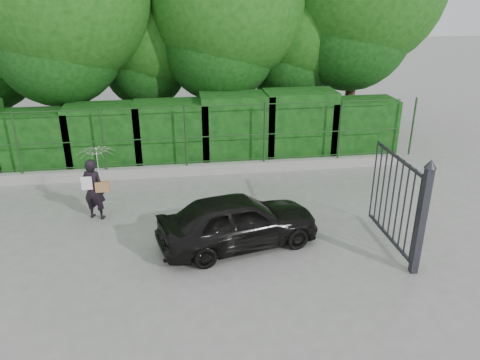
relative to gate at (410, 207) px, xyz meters
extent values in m
plane|color=gray|center=(-4.60, 0.72, -1.19)|extent=(80.00, 80.00, 0.00)
cube|color=#9E9E99|center=(-4.60, 5.22, -1.04)|extent=(14.00, 0.25, 0.30)
cylinder|color=#1B3E19|center=(-8.80, 5.22, 0.01)|extent=(0.06, 0.06, 1.80)
cylinder|color=#1B3E19|center=(-6.50, 5.22, 0.01)|extent=(0.06, 0.06, 1.80)
cylinder|color=#1B3E19|center=(-4.20, 5.22, 0.01)|extent=(0.06, 0.06, 1.80)
cylinder|color=#1B3E19|center=(-1.90, 5.22, 0.01)|extent=(0.06, 0.06, 1.80)
cylinder|color=#1B3E19|center=(0.40, 5.22, 0.01)|extent=(0.06, 0.06, 1.80)
cylinder|color=#1B3E19|center=(2.70, 5.22, 0.01)|extent=(0.06, 0.06, 1.80)
cylinder|color=#1B3E19|center=(-4.60, 5.22, -0.79)|extent=(13.60, 0.03, 0.03)
cylinder|color=#1B3E19|center=(-4.60, 5.22, -0.04)|extent=(13.60, 0.03, 0.03)
cylinder|color=#1B3E19|center=(-4.60, 5.22, 0.86)|extent=(13.60, 0.03, 0.03)
cube|color=black|center=(-8.60, 6.22, -0.28)|extent=(2.20, 1.20, 1.82)
cube|color=black|center=(-6.60, 6.22, -0.22)|extent=(2.20, 1.20, 1.94)
cube|color=black|center=(-4.60, 6.22, -0.20)|extent=(2.20, 1.20, 1.97)
cube|color=black|center=(-2.60, 6.22, -0.11)|extent=(2.20, 1.20, 2.15)
cube|color=black|center=(-0.60, 6.22, -0.10)|extent=(2.20, 1.20, 2.18)
cube|color=black|center=(1.40, 6.22, -0.26)|extent=(2.20, 1.20, 1.86)
cylinder|color=black|center=(-10.10, 8.72, 0.69)|extent=(0.36, 0.36, 3.75)
cylinder|color=black|center=(-7.60, 7.92, 1.06)|extent=(0.36, 0.36, 4.50)
cylinder|color=black|center=(-5.10, 9.22, 0.44)|extent=(0.36, 0.36, 3.25)
sphere|color=#14470F|center=(-5.10, 9.22, 2.39)|extent=(3.90, 3.90, 3.90)
cylinder|color=black|center=(-2.60, 8.22, 0.94)|extent=(0.36, 0.36, 4.25)
sphere|color=#14470F|center=(-2.60, 8.22, 3.49)|extent=(5.10, 5.10, 5.10)
cylinder|color=black|center=(-0.10, 8.92, 0.56)|extent=(0.36, 0.36, 3.50)
sphere|color=#14470F|center=(-0.10, 8.92, 2.66)|extent=(4.20, 4.20, 4.20)
cylinder|color=black|center=(1.90, 8.52, 1.19)|extent=(0.36, 0.36, 4.75)
cube|color=#26262D|center=(0.00, -0.48, -0.09)|extent=(0.14, 0.14, 2.20)
cone|color=#26262D|center=(0.00, -0.48, 1.09)|extent=(0.22, 0.22, 0.16)
cube|color=#26262D|center=(0.00, 0.67, -1.04)|extent=(0.05, 2.00, 0.06)
cube|color=#26262D|center=(0.00, 0.67, 0.76)|extent=(0.05, 2.00, 0.06)
cylinder|color=#26262D|center=(0.00, -0.28, -0.14)|extent=(0.04, 0.04, 1.90)
cylinder|color=#26262D|center=(0.00, -0.03, -0.14)|extent=(0.04, 0.04, 1.90)
cylinder|color=#26262D|center=(0.00, 0.22, -0.14)|extent=(0.04, 0.04, 1.90)
cylinder|color=#26262D|center=(0.00, 0.47, -0.14)|extent=(0.04, 0.04, 1.90)
cylinder|color=#26262D|center=(0.00, 0.72, -0.14)|extent=(0.04, 0.04, 1.90)
cylinder|color=#26262D|center=(0.00, 0.97, -0.14)|extent=(0.04, 0.04, 1.90)
cylinder|color=#26262D|center=(0.00, 1.22, -0.14)|extent=(0.04, 0.04, 1.90)
cylinder|color=#26262D|center=(0.00, 1.47, -0.14)|extent=(0.04, 0.04, 1.90)
cylinder|color=#26262D|center=(0.00, 1.72, -0.14)|extent=(0.04, 0.04, 1.90)
imported|color=black|center=(-6.46, 2.78, -0.43)|extent=(0.64, 0.54, 1.51)
imported|color=white|center=(-6.31, 2.83, 0.19)|extent=(0.88, 0.89, 0.80)
cube|color=#9F7245|center=(-6.24, 2.70, -0.35)|extent=(0.32, 0.15, 0.24)
cube|color=white|center=(-6.58, 2.66, -0.23)|extent=(0.25, 0.02, 0.32)
imported|color=black|center=(-3.26, 1.04, -0.60)|extent=(3.65, 2.11, 1.17)
camera|label=1|loc=(-4.44, -7.68, 4.05)|focal=35.00mm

